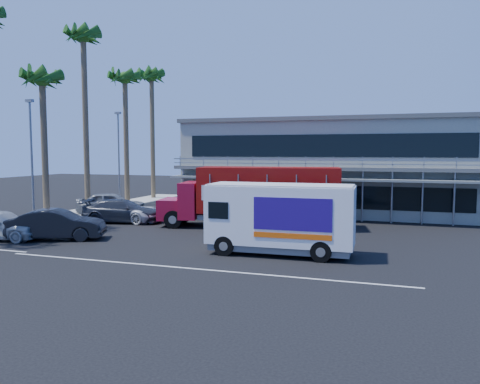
% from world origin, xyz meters
% --- Properties ---
extents(ground, '(120.00, 120.00, 0.00)m').
position_xyz_m(ground, '(0.00, 0.00, 0.00)').
color(ground, black).
rests_on(ground, ground).
extents(building, '(22.40, 12.00, 7.30)m').
position_xyz_m(building, '(3.00, 14.94, 3.66)').
color(building, gray).
rests_on(building, ground).
extents(curb_strip, '(3.00, 32.00, 0.16)m').
position_xyz_m(curb_strip, '(-15.00, 6.00, 0.08)').
color(curb_strip, '#A5A399').
rests_on(curb_strip, ground).
extents(palm_c, '(2.80, 2.80, 10.75)m').
position_xyz_m(palm_c, '(-14.90, 3.00, 9.21)').
color(palm_c, brown).
rests_on(palm_c, ground).
extents(palm_d, '(2.80, 2.80, 14.75)m').
position_xyz_m(palm_d, '(-15.20, 8.00, 12.80)').
color(palm_d, brown).
rests_on(palm_d, ground).
extents(palm_e, '(2.80, 2.80, 12.25)m').
position_xyz_m(palm_e, '(-14.70, 13.00, 10.57)').
color(palm_e, brown).
rests_on(palm_e, ground).
extents(palm_f, '(2.80, 2.80, 13.25)m').
position_xyz_m(palm_f, '(-15.10, 18.50, 11.47)').
color(palm_f, brown).
rests_on(palm_f, ground).
extents(light_pole_near, '(0.50, 0.25, 8.09)m').
position_xyz_m(light_pole_near, '(-14.20, 1.00, 4.50)').
color(light_pole_near, gray).
rests_on(light_pole_near, ground).
extents(light_pole_far, '(0.50, 0.25, 8.09)m').
position_xyz_m(light_pole_far, '(-14.20, 11.00, 4.50)').
color(light_pole_far, gray).
rests_on(light_pole_far, ground).
extents(red_truck, '(11.61, 4.51, 3.81)m').
position_xyz_m(red_truck, '(-0.33, 4.87, 2.10)').
color(red_truck, maroon).
rests_on(red_truck, ground).
extents(white_van, '(6.80, 2.49, 3.29)m').
position_xyz_m(white_van, '(2.88, -2.25, 1.75)').
color(white_van, white).
rests_on(white_van, ground).
extents(parked_car_b, '(5.31, 3.61, 1.66)m').
position_xyz_m(parked_car_b, '(-9.50, -2.50, 0.83)').
color(parked_car_b, black).
rests_on(parked_car_b, ground).
extents(parked_car_c, '(5.17, 2.42, 1.43)m').
position_xyz_m(parked_car_c, '(-9.50, 4.40, 0.71)').
color(parked_car_c, silver).
rests_on(parked_car_c, ground).
extents(parked_car_d, '(5.75, 3.35, 1.56)m').
position_xyz_m(parked_car_d, '(-9.50, 4.00, 0.78)').
color(parked_car_d, '#292D37').
rests_on(parked_car_d, ground).
extents(parked_car_e, '(5.42, 3.83, 1.71)m').
position_xyz_m(parked_car_e, '(-12.50, 7.20, 0.86)').
color(parked_car_e, slate).
rests_on(parked_car_e, ground).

